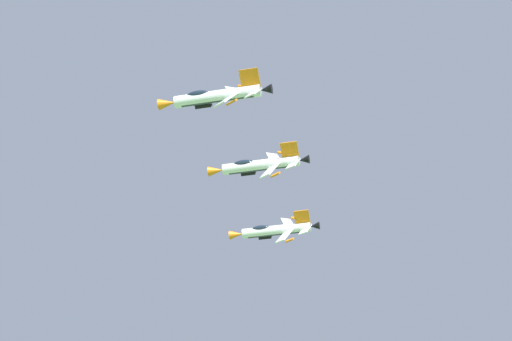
% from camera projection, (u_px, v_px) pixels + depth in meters
% --- Properties ---
extents(fighter_jet_lead, '(15.95, 7.40, 7.70)m').
position_uv_depth(fighter_jet_lead, '(216.00, 97.00, 116.98)').
color(fighter_jet_lead, white).
extents(fighter_jet_left_wing, '(15.95, 6.95, 8.06)m').
position_uv_depth(fighter_jet_left_wing, '(259.00, 165.00, 132.72)').
color(fighter_jet_left_wing, white).
extents(fighter_jet_right_wing, '(15.95, 7.13, 7.92)m').
position_uv_depth(fighter_jet_right_wing, '(275.00, 230.00, 149.46)').
color(fighter_jet_right_wing, white).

